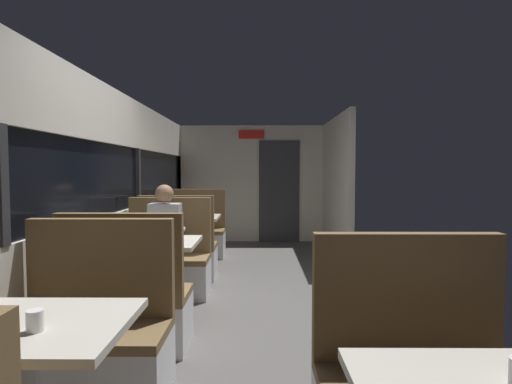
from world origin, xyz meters
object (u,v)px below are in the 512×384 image
bench_near_window_facing_entry (92,345)px  seated_passenger (166,249)px  dining_table_mid_window (151,251)px  bench_far_window_facing_end (179,254)px  dining_table_far_window (188,223)px  bench_mid_window_facing_end (128,308)px  dining_table_near_window (26,344)px  bench_mid_window_facing_entry (167,266)px  coffee_cup_secondary (35,321)px  bench_far_window_facing_entry (196,236)px

bench_near_window_facing_entry → seated_passenger: bearing=90.0°
dining_table_mid_window → bench_far_window_facing_end: size_ratio=0.82×
dining_table_far_window → seated_passenger: 1.46m
bench_mid_window_facing_end → bench_far_window_facing_end: bearing=90.0°
dining_table_near_window → bench_mid_window_facing_entry: bench_mid_window_facing_entry is taller
coffee_cup_secondary → bench_far_window_facing_end: bearing=91.6°
dining_table_mid_window → dining_table_far_window: size_ratio=1.00×
dining_table_far_window → coffee_cup_secondary: bearing=-88.7°
bench_near_window_facing_entry → bench_mid_window_facing_end: 0.68m
bench_mid_window_facing_end → coffee_cup_secondary: (0.10, -1.48, 0.46)m
dining_table_far_window → bench_far_window_facing_entry: bench_far_window_facing_entry is taller
bench_mid_window_facing_entry → seated_passenger: (0.00, -0.07, 0.21)m
bench_far_window_facing_end → seated_passenger: 0.78m
bench_far_window_facing_entry → coffee_cup_secondary: bench_far_window_facing_entry is taller
dining_table_near_window → bench_far_window_facing_entry: bench_far_window_facing_entry is taller
dining_table_near_window → bench_far_window_facing_entry: (0.00, 4.86, -0.31)m
bench_near_window_facing_entry → bench_mid_window_facing_entry: bearing=90.0°
bench_near_window_facing_entry → dining_table_far_window: size_ratio=1.22×
bench_far_window_facing_end → seated_passenger: (0.00, -0.75, 0.21)m
bench_mid_window_facing_entry → dining_table_near_window: bearing=-90.0°
bench_mid_window_facing_end → seated_passenger: seated_passenger is taller
bench_mid_window_facing_end → dining_table_mid_window: bearing=90.0°
bench_near_window_facing_entry → coffee_cup_secondary: (0.10, -0.80, 0.46)m
bench_near_window_facing_entry → bench_far_window_facing_entry: same height
dining_table_near_window → bench_mid_window_facing_end: 1.42m
bench_mid_window_facing_end → dining_table_far_window: bench_mid_window_facing_end is taller
bench_mid_window_facing_end → bench_near_window_facing_entry: bearing=-90.0°
dining_table_near_window → dining_table_mid_window: (0.00, 2.08, 0.00)m
bench_near_window_facing_entry → coffee_cup_secondary: bench_near_window_facing_entry is taller
bench_near_window_facing_entry → bench_mid_window_facing_entry: (0.00, 2.08, 0.00)m
dining_table_far_window → bench_far_window_facing_entry: size_ratio=0.82×
bench_near_window_facing_entry → bench_far_window_facing_entry: bearing=90.0°
bench_far_window_facing_entry → dining_table_far_window: bearing=-90.0°
dining_table_near_window → bench_near_window_facing_entry: size_ratio=0.82×
dining_table_far_window → dining_table_near_window: bearing=-90.0°
dining_table_near_window → coffee_cup_secondary: coffee_cup_secondary is taller
bench_mid_window_facing_end → bench_far_window_facing_entry: size_ratio=1.00×
bench_mid_window_facing_end → bench_mid_window_facing_entry: bearing=90.0°
bench_far_window_facing_entry → dining_table_mid_window: bearing=-90.0°
dining_table_mid_window → bench_mid_window_facing_entry: bearing=90.0°
dining_table_far_window → bench_mid_window_facing_end: bearing=-90.0°
dining_table_near_window → coffee_cup_secondary: bearing=-45.4°
bench_mid_window_facing_end → dining_table_far_window: (0.00, 2.78, 0.31)m
bench_near_window_facing_entry → dining_table_mid_window: (0.00, 1.38, 0.31)m
dining_table_near_window → bench_near_window_facing_entry: (0.00, 0.70, -0.31)m
bench_mid_window_facing_end → coffee_cup_secondary: bench_mid_window_facing_end is taller
bench_far_window_facing_entry → dining_table_near_window: bearing=-90.0°
bench_mid_window_facing_end → bench_far_window_facing_end: (0.00, 2.08, 0.00)m
coffee_cup_secondary → bench_near_window_facing_entry: bearing=97.0°
seated_passenger → bench_mid_window_facing_end: bearing=-90.0°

